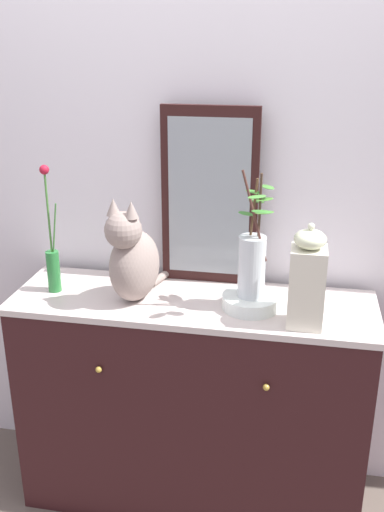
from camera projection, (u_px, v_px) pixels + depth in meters
The scene contains 9 objects.
ground_plane at pixel (192, 492), 2.57m from camera, with size 6.00×6.00×0.00m, color #61554C.
wall_back at pixel (205, 188), 2.37m from camera, with size 4.40×0.08×2.60m, color silver.
sideboard at pixel (192, 403), 2.40m from camera, with size 1.39×0.46×0.93m.
mirror_leaning at pixel (209, 198), 2.28m from camera, with size 0.38×0.03×0.70m.
cat_sitting at pixel (133, 258), 2.17m from camera, with size 0.23×0.45×0.41m.
vase_slim_green at pixel (53, 260), 2.27m from camera, with size 0.06×0.05×0.50m.
bowl_porcelain at pixel (250, 302), 2.16m from camera, with size 0.21×0.21×0.05m, color white.
vase_glass_clear at pixel (252, 262), 2.11m from camera, with size 0.14×0.23×0.48m.
jar_lidded_porcelain at pixel (307, 280), 1.99m from camera, with size 0.12×0.12×0.37m.
Camera 1 is at (0.38, -1.99, 1.90)m, focal length 41.09 mm.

